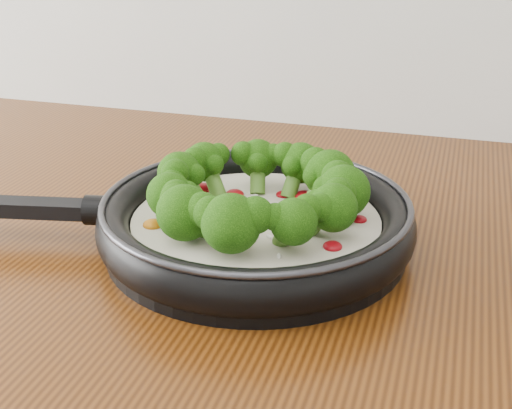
% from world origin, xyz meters
% --- Properties ---
extents(skillet, '(0.55, 0.40, 0.10)m').
position_xyz_m(skillet, '(0.06, 1.03, 0.94)').
color(skillet, black).
rests_on(skillet, counter).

